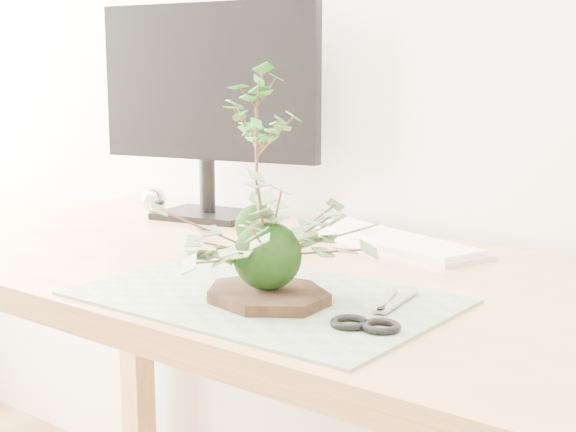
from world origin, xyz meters
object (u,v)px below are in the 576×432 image
object	(u,v)px
desk	(303,323)
monitor	(208,96)
ivy_kokedama	(267,224)
keyboard	(390,239)
maple_kokedama	(256,119)

from	to	relation	value
desk	monitor	xyz separation A→B (m)	(-0.43, 0.24, 0.34)
ivy_kokedama	keyboard	world-z (taller)	ivy_kokedama
ivy_kokedama	maple_kokedama	distance (m)	0.37
desk	maple_kokedama	xyz separation A→B (m)	(-0.16, 0.07, 0.31)
ivy_kokedama	maple_kokedama	xyz separation A→B (m)	(-0.24, 0.25, 0.12)
maple_kokedama	keyboard	size ratio (longest dim) A/B	0.77
ivy_kokedama	keyboard	distance (m)	0.45
desk	keyboard	world-z (taller)	keyboard
ivy_kokedama	monitor	bearing A→B (deg)	140.36
monitor	keyboard	bearing A→B (deg)	-10.76
desk	ivy_kokedama	bearing A→B (deg)	-66.18
desk	maple_kokedama	bearing A→B (deg)	155.21
ivy_kokedama	monitor	distance (m)	0.68
maple_kokedama	ivy_kokedama	bearing A→B (deg)	-47.14
desk	keyboard	distance (m)	0.27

